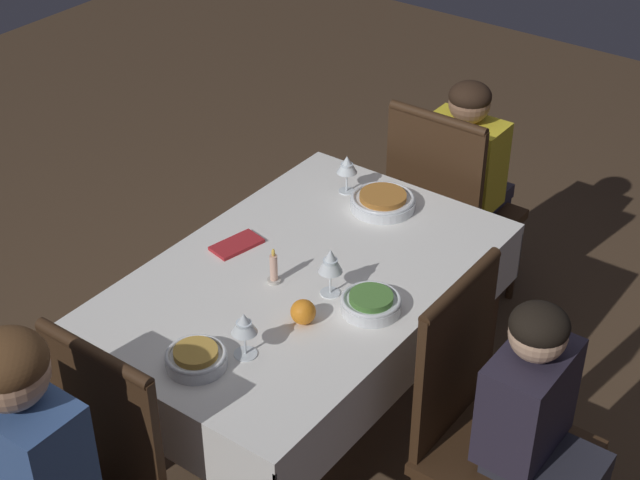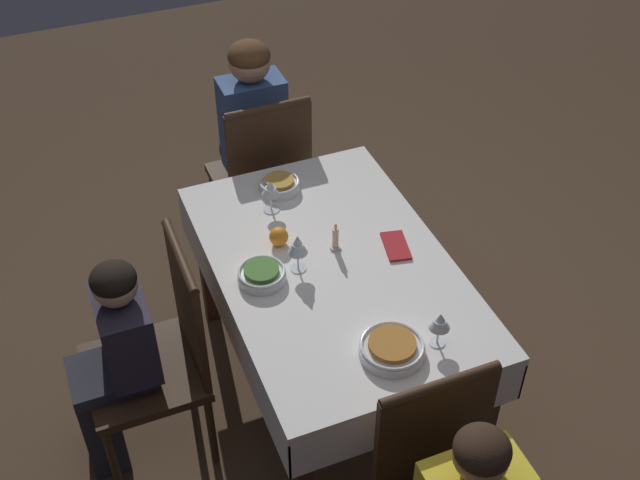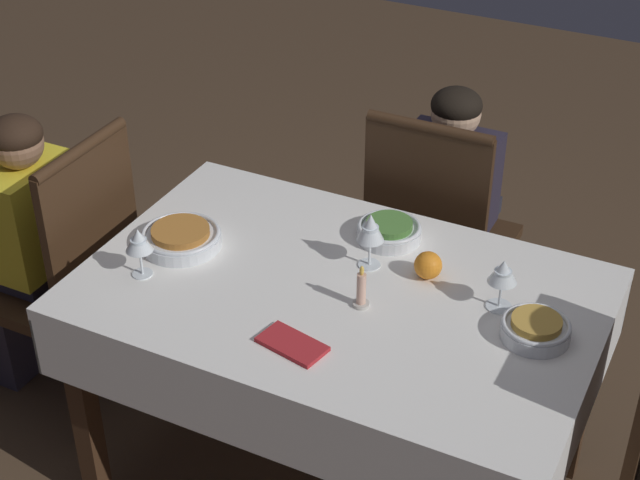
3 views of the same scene
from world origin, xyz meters
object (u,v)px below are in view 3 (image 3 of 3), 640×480
bowl_west (536,328)px  bowl_east (181,237)px  wine_glass_west (503,273)px  wine_glass_south (370,229)px  dining_table (339,316)px  candle_centerpiece (361,292)px  orange_fruit (428,265)px  person_child_yellow (21,243)px  napkin_red_folded (294,345)px  wine_glass_east (139,242)px  chair_east (67,267)px  person_child_dark (454,202)px  chair_south (435,233)px  bowl_south (389,230)px

bowl_west → bowl_east: bearing=2.4°
wine_glass_west → wine_glass_south: (0.37, -0.02, 0.01)m
dining_table → wine_glass_south: (-0.03, -0.13, 0.21)m
bowl_east → candle_centerpiece: 0.57m
bowl_east → orange_fruit: size_ratio=3.00×
person_child_yellow → napkin_red_folded: 1.17m
bowl_west → wine_glass_east: wine_glass_east is taller
wine_glass_east → person_child_yellow: bearing=-16.1°
bowl_west → orange_fruit: 0.35m
chair_east → napkin_red_folded: chair_east is taller
wine_glass_west → candle_centerpiece: (0.32, 0.15, -0.06)m
candle_centerpiece → person_child_dark: bearing=-86.2°
chair_south → chair_east: same height
person_child_dark → candle_centerpiece: person_child_dark is taller
bowl_south → wine_glass_south: bearing=91.8°
person_child_yellow → candle_centerpiece: person_child_yellow is taller
bowl_west → bowl_south: same height
wine_glass_west → orange_fruit: (0.21, -0.04, -0.07)m
chair_south → wine_glass_south: (-0.01, 0.56, 0.34)m
person_child_yellow → person_child_dark: bearing=127.5°
dining_table → orange_fruit: bearing=-141.2°
bowl_south → wine_glass_south: (-0.00, 0.15, 0.09)m
wine_glass_south → orange_fruit: (-0.16, -0.02, -0.08)m
chair_east → napkin_red_folded: (-0.94, 0.26, 0.23)m
chair_south → person_child_yellow: bearing=31.4°
napkin_red_folded → wine_glass_east: bearing=-9.9°
person_child_yellow → bowl_south: person_child_yellow is taller
person_child_dark → napkin_red_folded: person_child_dark is taller
chair_south → person_child_yellow: 1.33m
dining_table → candle_centerpiece: candle_centerpiece is taller
bowl_east → wine_glass_east: (0.02, 0.17, 0.08)m
wine_glass_west → bowl_east: wine_glass_west is taller
wine_glass_south → bowl_east: bearing=15.8°
chair_east → bowl_west: 1.48m
bowl_east → candle_centerpiece: bearing=176.9°
wine_glass_south → candle_centerpiece: size_ratio=1.32×
wine_glass_south → wine_glass_east: wine_glass_south is taller
person_child_yellow → bowl_east: bearing=89.0°
person_child_dark → wine_glass_south: bearing=90.4°
wine_glass_south → chair_east: bearing=8.0°
chair_south → bowl_west: 0.86m
bowl_south → napkin_red_folded: bowl_south is taller
bowl_west → wine_glass_east: 1.05m
chair_east → bowl_east: size_ratio=4.28×
candle_centerpiece → bowl_south: bearing=-79.6°
person_child_dark → candle_centerpiece: 0.95m
chair_east → bowl_west: size_ratio=5.65×
bowl_west → orange_fruit: bearing=-20.3°
chair_east → wine_glass_east: chair_east is taller
dining_table → orange_fruit: size_ratio=17.98×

